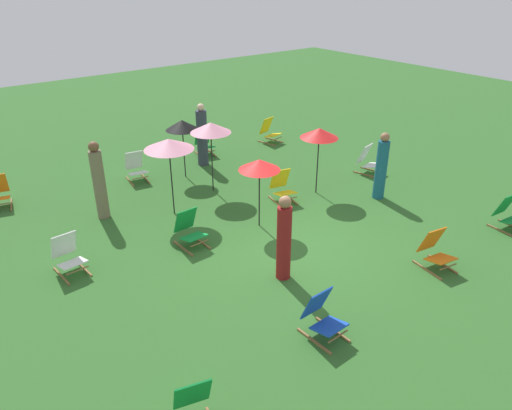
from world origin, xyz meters
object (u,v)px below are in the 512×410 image
(deckchair_11, at_px, (190,230))
(person_1, at_px, (99,182))
(umbrella_0, at_px, (169,144))
(umbrella_1, at_px, (211,128))
(deckchair_6, at_px, (136,168))
(person_0, at_px, (381,167))
(deckchair_7, at_px, (436,251))
(umbrella_2, at_px, (259,165))
(deckchair_5, at_px, (204,143))
(deckchair_8, at_px, (270,131))
(umbrella_4, at_px, (182,125))
(deckchair_1, at_px, (322,316))
(person_2, at_px, (202,136))
(deckchair_0, at_px, (368,161))
(deckchair_2, at_px, (509,214))
(deckchair_10, at_px, (68,256))
(person_3, at_px, (284,239))
(umbrella_3, at_px, (319,133))
(deckchair_3, at_px, (282,187))

(deckchair_11, xyz_separation_m, person_1, (-0.97, 2.39, 0.55))
(umbrella_0, height_order, umbrella_1, umbrella_0)
(deckchair_6, relative_size, person_0, 0.48)
(deckchair_7, bearing_deg, umbrella_2, 125.36)
(deckchair_5, xyz_separation_m, person_0, (1.83, -5.48, 0.47))
(deckchair_11, bearing_deg, deckchair_5, 52.35)
(deckchair_8, distance_m, person_0, 5.19)
(umbrella_0, bearing_deg, person_0, -27.73)
(deckchair_11, distance_m, umbrella_4, 3.99)
(deckchair_1, relative_size, person_2, 0.45)
(deckchair_0, relative_size, deckchair_5, 1.01)
(deckchair_2, distance_m, deckchair_10, 9.54)
(umbrella_2, relative_size, person_3, 0.95)
(deckchair_2, distance_m, person_0, 3.09)
(umbrella_4, xyz_separation_m, person_2, (0.91, 0.49, -0.64))
(deckchair_11, height_order, umbrella_1, umbrella_1)
(deckchair_10, xyz_separation_m, umbrella_0, (2.84, 0.95, 1.40))
(deckchair_7, bearing_deg, umbrella_3, 90.68)
(umbrella_0, bearing_deg, deckchair_0, -11.45)
(deckchair_2, relative_size, person_0, 0.48)
(umbrella_3, distance_m, person_2, 3.86)
(deckchair_10, relative_size, person_3, 0.48)
(deckchair_6, bearing_deg, person_3, -80.00)
(deckchair_5, relative_size, person_0, 0.48)
(umbrella_1, xyz_separation_m, person_1, (-2.90, 0.34, -0.82))
(person_2, bearing_deg, umbrella_3, -97.21)
(deckchair_7, bearing_deg, person_3, 158.27)
(deckchair_0, relative_size, person_1, 0.45)
(umbrella_3, relative_size, person_0, 1.02)
(umbrella_3, height_order, person_2, person_2)
(deckchair_0, bearing_deg, person_2, 121.76)
(deckchair_6, relative_size, umbrella_1, 0.44)
(umbrella_1, height_order, umbrella_4, umbrella_1)
(umbrella_1, bearing_deg, deckchair_6, 124.54)
(umbrella_0, bearing_deg, person_1, 148.28)
(deckchair_0, bearing_deg, deckchair_7, -136.96)
(deckchair_11, distance_m, umbrella_1, 3.14)
(deckchair_0, distance_m, deckchair_3, 3.17)
(deckchair_6, height_order, umbrella_3, umbrella_3)
(deckchair_5, xyz_separation_m, deckchair_10, (-5.64, -3.99, 0.00))
(umbrella_4, relative_size, person_2, 0.89)
(umbrella_1, relative_size, umbrella_4, 1.13)
(umbrella_4, bearing_deg, deckchair_5, 40.48)
(person_0, bearing_deg, umbrella_3, 115.25)
(deckchair_5, height_order, deckchair_10, same)
(deckchair_11, relative_size, person_1, 0.44)
(deckchair_7, height_order, deckchair_11, same)
(deckchair_5, relative_size, umbrella_0, 0.44)
(deckchair_6, xyz_separation_m, deckchair_8, (5.01, 0.27, 0.00))
(deckchair_10, relative_size, umbrella_1, 0.44)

